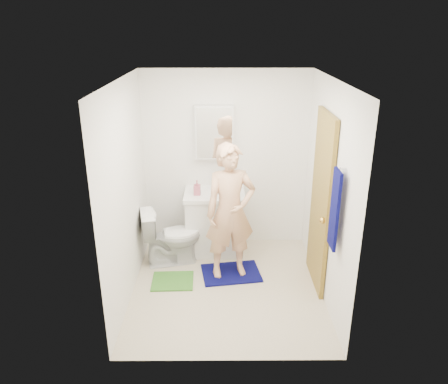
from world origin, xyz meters
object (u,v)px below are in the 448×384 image
(soap_dispenser, at_px, (197,188))
(toothbrush_cup, at_px, (229,186))
(towel, at_px, (335,210))
(toilet, at_px, (171,236))
(medicine_cabinet, at_px, (214,132))
(man, at_px, (230,212))
(vanity_cabinet, at_px, (215,223))

(soap_dispenser, height_order, toothbrush_cup, soap_dispenser)
(towel, relative_size, toilet, 1.07)
(towel, bearing_deg, medicine_cabinet, 124.61)
(soap_dispenser, bearing_deg, toilet, -143.20)
(soap_dispenser, relative_size, man, 0.12)
(vanity_cabinet, height_order, medicine_cabinet, medicine_cabinet)
(medicine_cabinet, xyz_separation_m, towel, (1.18, -1.71, -0.35))
(toilet, bearing_deg, towel, -137.11)
(soap_dispenser, bearing_deg, toothbrush_cup, 23.59)
(vanity_cabinet, height_order, man, man)
(toothbrush_cup, height_order, man, man)
(vanity_cabinet, distance_m, toothbrush_cup, 0.54)
(toilet, height_order, man, man)
(towel, height_order, soap_dispenser, towel)
(vanity_cabinet, distance_m, toilet, 0.64)
(man, bearing_deg, toilet, 144.25)
(toothbrush_cup, bearing_deg, toilet, -150.05)
(toilet, xyz_separation_m, toothbrush_cup, (0.74, 0.43, 0.53))
(medicine_cabinet, bearing_deg, toothbrush_cup, -33.33)
(medicine_cabinet, distance_m, soap_dispenser, 0.75)
(toilet, xyz_separation_m, man, (0.75, -0.31, 0.47))
(towel, height_order, toothbrush_cup, towel)
(medicine_cabinet, height_order, towel, medicine_cabinet)
(towel, xyz_separation_m, man, (-0.99, 0.86, -0.40))
(vanity_cabinet, bearing_deg, toothbrush_cup, 29.36)
(medicine_cabinet, relative_size, man, 0.42)
(toothbrush_cup, distance_m, man, 0.73)
(vanity_cabinet, bearing_deg, man, -72.87)
(toilet, relative_size, soap_dispenser, 3.88)
(medicine_cabinet, distance_m, toilet, 1.45)
(vanity_cabinet, relative_size, medicine_cabinet, 1.14)
(towel, relative_size, soap_dispenser, 4.15)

